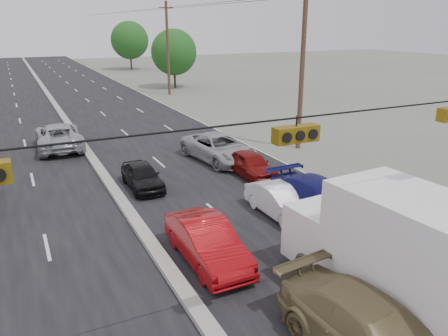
{
  "coord_description": "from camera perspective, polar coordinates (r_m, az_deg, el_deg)",
  "views": [
    {
      "loc": [
        -3.84,
        -7.42,
        7.68
      ],
      "look_at": [
        3.44,
        7.42,
        2.2
      ],
      "focal_mm": 35.0,
      "sensor_mm": 36.0,
      "label": 1
    }
  ],
  "objects": [
    {
      "name": "queue_car_b",
      "position": [
        18.3,
        7.51,
        -4.43
      ],
      "size": [
        1.45,
        3.94,
        1.29
      ],
      "primitive_type": "imported",
      "rotation": [
        0.0,
        0.0,
        0.02
      ],
      "color": "white",
      "rests_on": "ground"
    },
    {
      "name": "box_truck",
      "position": [
        12.88,
        21.98,
        -10.2
      ],
      "size": [
        2.86,
        7.11,
        3.54
      ],
      "rotation": [
        0.0,
        0.0,
        0.06
      ],
      "color": "black",
      "rests_on": "ground"
    },
    {
      "name": "road_surface",
      "position": [
        38.39,
        -19.94,
        5.71
      ],
      "size": [
        20.0,
        160.0,
        0.02
      ],
      "primitive_type": "cube",
      "color": "black",
      "rests_on": "ground"
    },
    {
      "name": "queue_car_d",
      "position": [
        18.31,
        12.61,
        -4.23
      ],
      "size": [
        2.51,
        5.56,
        1.58
      ],
      "primitive_type": "imported",
      "rotation": [
        0.0,
        0.0,
        0.06
      ],
      "color": "#12135B",
      "rests_on": "ground"
    },
    {
      "name": "red_sedan",
      "position": [
        14.81,
        -2.24,
        -9.67
      ],
      "size": [
        1.55,
        4.41,
        1.45
      ],
      "primitive_type": "imported",
      "rotation": [
        0.0,
        0.0,
        0.0
      ],
      "color": "#9E090F",
      "rests_on": "ground"
    },
    {
      "name": "tree_right_far",
      "position": [
        79.97,
        -12.22,
        16.0
      ],
      "size": [
        6.4,
        6.4,
        8.16
      ],
      "color": "#382619",
      "rests_on": "ground"
    },
    {
      "name": "queue_car_e",
      "position": [
        22.91,
        3.51,
        0.46
      ],
      "size": [
        1.58,
        3.88,
        1.32
      ],
      "primitive_type": "imported",
      "rotation": [
        0.0,
        0.0,
        -0.01
      ],
      "color": "maroon",
      "rests_on": "ground"
    },
    {
      "name": "tree_right_mid",
      "position": [
        55.8,
        -6.56,
        14.8
      ],
      "size": [
        5.6,
        5.6,
        7.14
      ],
      "color": "#382619",
      "rests_on": "ground"
    },
    {
      "name": "utility_pole_right_b",
      "position": [
        27.86,
        10.17,
        12.77
      ],
      "size": [
        1.6,
        0.3,
        10.0
      ],
      "color": "#422D1E",
      "rests_on": "ground"
    },
    {
      "name": "tan_sedan",
      "position": [
        11.41,
        19.04,
        -20.0
      ],
      "size": [
        2.73,
        5.59,
        1.57
      ],
      "primitive_type": "imported",
      "rotation": [
        0.0,
        0.0,
        0.1
      ],
      "color": "brown",
      "rests_on": "ground"
    },
    {
      "name": "center_median",
      "position": [
        38.37,
        -19.96,
        5.85
      ],
      "size": [
        0.5,
        160.0,
        0.2
      ],
      "primitive_type": "cube",
      "color": "gray",
      "rests_on": "ground"
    },
    {
      "name": "oncoming_far",
      "position": [
        29.98,
        -20.79,
        3.91
      ],
      "size": [
        2.93,
        5.98,
        1.63
      ],
      "primitive_type": "imported",
      "rotation": [
        0.0,
        0.0,
        3.1
      ],
      "color": "#A5A8AC",
      "rests_on": "ground"
    },
    {
      "name": "queue_car_a",
      "position": [
        21.6,
        -10.63,
        -1.05
      ],
      "size": [
        1.48,
        3.68,
        1.25
      ],
      "primitive_type": "imported",
      "rotation": [
        0.0,
        0.0,
        -0.0
      ],
      "color": "black",
      "rests_on": "ground"
    },
    {
      "name": "traffic_signals",
      "position": [
        9.34,
        8.87,
        4.59
      ],
      "size": [
        25.0,
        0.3,
        0.54
      ],
      "color": "black",
      "rests_on": "ground"
    },
    {
      "name": "queue_car_c",
      "position": [
        25.47,
        -0.64,
        2.61
      ],
      "size": [
        3.3,
        5.86,
        1.55
      ],
      "primitive_type": "imported",
      "rotation": [
        0.0,
        0.0,
        0.14
      ],
      "color": "#A3A5AB",
      "rests_on": "ground"
    },
    {
      "name": "utility_pole_right_c",
      "position": [
        50.22,
        -7.36,
        15.27
      ],
      "size": [
        1.6,
        0.3,
        10.0
      ],
      "color": "#422D1E",
      "rests_on": "ground"
    }
  ]
}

